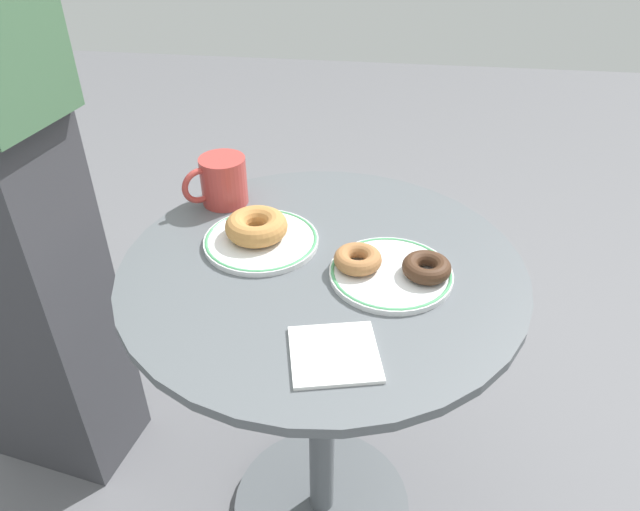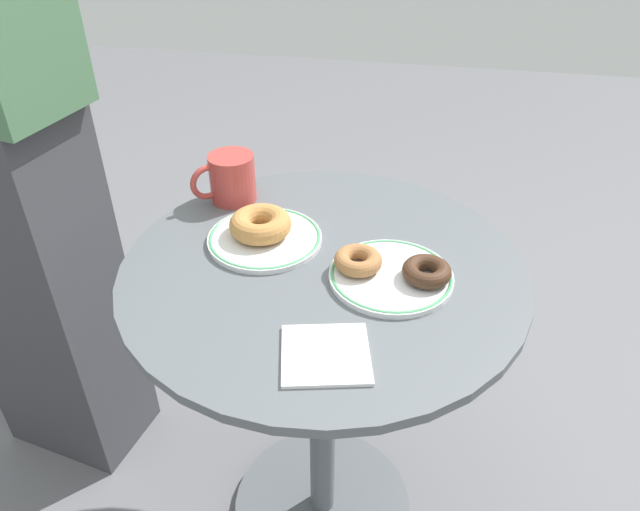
{
  "view_description": "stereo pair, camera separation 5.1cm",
  "coord_description": "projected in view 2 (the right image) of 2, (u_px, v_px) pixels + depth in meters",
  "views": [
    {
      "loc": [
        0.1,
        -0.82,
        1.34
      ],
      "look_at": [
        -0.0,
        -0.03,
        0.77
      ],
      "focal_mm": 33.46,
      "sensor_mm": 36.0,
      "label": 1
    },
    {
      "loc": [
        0.15,
        -0.82,
        1.34
      ],
      "look_at": [
        -0.0,
        -0.03,
        0.77
      ],
      "focal_mm": 33.46,
      "sensor_mm": 36.0,
      "label": 2
    }
  ],
  "objects": [
    {
      "name": "plate_right",
      "position": [
        391.0,
        276.0,
        0.99
      ],
      "size": [
        0.21,
        0.21,
        0.01
      ],
      "color": "white",
      "rests_on": "cafe_table"
    },
    {
      "name": "plate_left",
      "position": [
        265.0,
        238.0,
        1.08
      ],
      "size": [
        0.21,
        0.21,
        0.01
      ],
      "color": "white",
      "rests_on": "cafe_table"
    },
    {
      "name": "ground_plane",
      "position": [
        322.0,
        510.0,
        1.45
      ],
      "size": [
        7.0,
        7.0,
        0.02
      ],
      "primitive_type": "cube",
      "color": "slate"
    },
    {
      "name": "coffee_mug",
      "position": [
        231.0,
        178.0,
        1.18
      ],
      "size": [
        0.11,
        0.11,
        0.1
      ],
      "color": "#B73D38",
      "rests_on": "cafe_table"
    },
    {
      "name": "donut_cinnamon",
      "position": [
        358.0,
        260.0,
        0.99
      ],
      "size": [
        0.08,
        0.08,
        0.03
      ],
      "primitive_type": "torus",
      "rotation": [
        0.0,
        0.0,
        0.03
      ],
      "color": "#A36B3D",
      "rests_on": "plate_right"
    },
    {
      "name": "donut_old_fashioned",
      "position": [
        260.0,
        224.0,
        1.08
      ],
      "size": [
        0.16,
        0.16,
        0.04
      ],
      "primitive_type": "torus",
      "rotation": [
        0.0,
        0.0,
        2.2
      ],
      "color": "#BC7F42",
      "rests_on": "plate_left"
    },
    {
      "name": "paper_napkin",
      "position": [
        326.0,
        354.0,
        0.85
      ],
      "size": [
        0.15,
        0.15,
        0.01
      ],
      "primitive_type": "cube",
      "rotation": [
        0.0,
        0.0,
        0.23
      ],
      "color": "white",
      "rests_on": "cafe_table"
    },
    {
      "name": "donut_chocolate",
      "position": [
        427.0,
        271.0,
        0.97
      ],
      "size": [
        0.08,
        0.08,
        0.03
      ],
      "primitive_type": "torus",
      "rotation": [
        0.0,
        0.0,
        1.55
      ],
      "color": "#422819",
      "rests_on": "plate_right"
    },
    {
      "name": "cafe_table",
      "position": [
        323.0,
        371.0,
        1.18
      ],
      "size": [
        0.7,
        0.7,
        0.73
      ],
      "color": "#565B60",
      "rests_on": "ground"
    }
  ]
}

